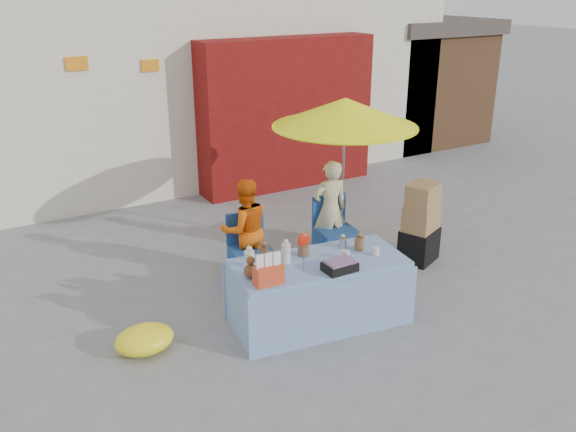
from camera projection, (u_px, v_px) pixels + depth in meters
ground at (307, 319)px, 6.72m from camera, size 80.00×80.00×0.00m
backdrop at (127, 1)px, 11.88m from camera, size 14.00×8.00×7.80m
market_table at (318, 291)px, 6.56m from camera, size 1.99×1.14×1.14m
chair_left at (251, 263)px, 7.47m from camera, size 0.54×0.53×0.85m
chair_right at (335, 242)px, 8.06m from camera, size 0.54×0.53×0.85m
vendor_orange at (245, 230)px, 7.44m from camera, size 0.69×0.57×1.30m
vendor_beige at (330, 210)px, 8.02m from camera, size 0.53×0.38×1.34m
umbrella at (345, 113)px, 7.84m from camera, size 1.90×1.90×2.09m
box_stack at (420, 226)px, 7.95m from camera, size 0.60×0.55×1.07m
tarp_bundle at (144, 339)px, 6.10m from camera, size 0.63×0.52×0.27m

